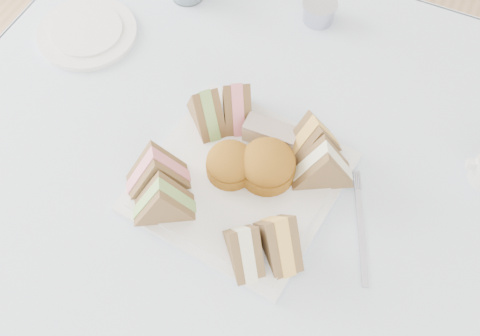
% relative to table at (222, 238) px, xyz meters
% --- Properties ---
extents(floor, '(4.00, 4.00, 0.00)m').
position_rel_table_xyz_m(floor, '(0.00, 0.00, -0.37)').
color(floor, '#9E7751').
rests_on(floor, ground).
extents(table, '(0.90, 0.90, 0.74)m').
position_rel_table_xyz_m(table, '(0.00, 0.00, 0.00)').
color(table, brown).
rests_on(table, floor).
extents(tablecloth, '(1.02, 1.02, 0.01)m').
position_rel_table_xyz_m(tablecloth, '(0.00, 0.00, 0.37)').
color(tablecloth, silver).
rests_on(tablecloth, table).
extents(serving_plate, '(0.34, 0.34, 0.01)m').
position_rel_table_xyz_m(serving_plate, '(0.07, -0.05, 0.38)').
color(serving_plate, white).
rests_on(serving_plate, tablecloth).
extents(sandwich_fl_a, '(0.11, 0.10, 0.09)m').
position_rel_table_xyz_m(sandwich_fl_a, '(-0.05, -0.11, 0.44)').
color(sandwich_fl_a, brown).
rests_on(sandwich_fl_a, serving_plate).
extents(sandwich_fl_b, '(0.11, 0.09, 0.09)m').
position_rel_table_xyz_m(sandwich_fl_b, '(-0.02, -0.16, 0.43)').
color(sandwich_fl_b, brown).
rests_on(sandwich_fl_b, serving_plate).
extents(sandwich_fr_a, '(0.11, 0.11, 0.09)m').
position_rel_table_xyz_m(sandwich_fr_a, '(0.17, -0.14, 0.43)').
color(sandwich_fr_a, brown).
rests_on(sandwich_fr_a, serving_plate).
extents(sandwich_fr_b, '(0.10, 0.10, 0.09)m').
position_rel_table_xyz_m(sandwich_fr_b, '(0.13, -0.17, 0.43)').
color(sandwich_fr_b, brown).
rests_on(sandwich_fr_b, serving_plate).
extents(sandwich_bl_a, '(0.10, 0.10, 0.09)m').
position_rel_table_xyz_m(sandwich_bl_a, '(-0.04, 0.03, 0.43)').
color(sandwich_bl_a, brown).
rests_on(sandwich_bl_a, serving_plate).
extents(sandwich_bl_b, '(0.09, 0.11, 0.09)m').
position_rel_table_xyz_m(sandwich_bl_b, '(0.01, 0.07, 0.43)').
color(sandwich_bl_b, brown).
rests_on(sandwich_bl_b, serving_plate).
extents(sandwich_br_a, '(0.12, 0.10, 0.09)m').
position_rel_table_xyz_m(sandwich_br_a, '(0.19, 0.01, 0.44)').
color(sandwich_br_a, brown).
rests_on(sandwich_br_a, serving_plate).
extents(sandwich_br_b, '(0.10, 0.11, 0.09)m').
position_rel_table_xyz_m(sandwich_br_b, '(0.15, 0.05, 0.43)').
color(sandwich_br_b, brown).
rests_on(sandwich_br_b, serving_plate).
extents(scone_left, '(0.09, 0.09, 0.06)m').
position_rel_table_xyz_m(scone_left, '(0.05, -0.04, 0.42)').
color(scone_left, '#A86F13').
rests_on(scone_left, serving_plate).
extents(scone_right, '(0.10, 0.10, 0.06)m').
position_rel_table_xyz_m(scone_right, '(0.11, -0.02, 0.42)').
color(scone_right, '#A86F13').
rests_on(scone_right, serving_plate).
extents(pastry_slice, '(0.09, 0.04, 0.04)m').
position_rel_table_xyz_m(pastry_slice, '(0.08, 0.04, 0.41)').
color(pastry_slice, beige).
rests_on(pastry_slice, serving_plate).
extents(side_plate, '(0.25, 0.25, 0.01)m').
position_rel_table_xyz_m(side_plate, '(-0.35, 0.13, 0.38)').
color(side_plate, white).
rests_on(side_plate, tablecloth).
extents(tea_strainer, '(0.09, 0.09, 0.04)m').
position_rel_table_xyz_m(tea_strainer, '(0.05, 0.37, 0.40)').
color(tea_strainer, '#A3A7BE').
rests_on(tea_strainer, tablecloth).
extents(knife, '(0.05, 0.21, 0.00)m').
position_rel_table_xyz_m(knife, '(0.19, -0.05, 0.38)').
color(knife, '#A3A7BE').
rests_on(knife, tablecloth).
extents(fork, '(0.08, 0.16, 0.00)m').
position_rel_table_xyz_m(fork, '(0.29, -0.06, 0.38)').
color(fork, '#A3A7BE').
rests_on(fork, tablecloth).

